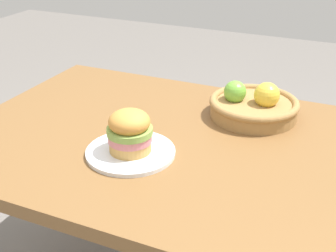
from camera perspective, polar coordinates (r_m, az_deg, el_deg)
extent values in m
cube|color=brown|center=(1.34, 2.59, -2.74)|extent=(1.40, 0.90, 0.04)
cylinder|color=brown|center=(2.07, -9.87, -3.75)|extent=(0.07, 0.07, 0.71)
cylinder|color=white|center=(1.27, -4.73, -3.29)|extent=(0.25, 0.25, 0.01)
cylinder|color=tan|center=(1.26, -4.76, -2.46)|extent=(0.12, 0.12, 0.03)
cylinder|color=#C67075|center=(1.25, -4.81, -1.42)|extent=(0.12, 0.12, 0.02)
cylinder|color=#84A84C|center=(1.24, -4.84, -0.60)|extent=(0.13, 0.13, 0.02)
ellipsoid|color=gold|center=(1.23, -4.89, 0.54)|extent=(0.11, 0.11, 0.07)
cylinder|color=#9E7542|center=(1.50, 10.70, 2.07)|extent=(0.28, 0.28, 0.05)
torus|color=#9E7542|center=(1.49, 10.78, 2.94)|extent=(0.29, 0.29, 0.02)
sphere|color=gold|center=(1.48, 12.33, 3.82)|extent=(0.08, 0.08, 0.08)
sphere|color=#6BAD38|center=(1.49, 8.43, 4.26)|extent=(0.07, 0.07, 0.07)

